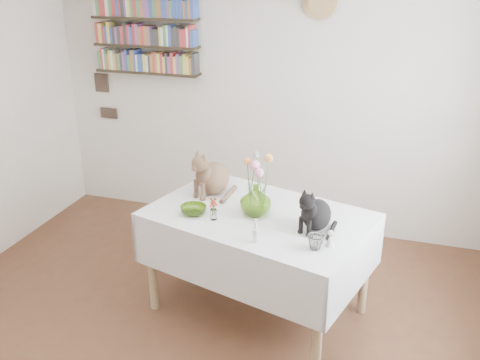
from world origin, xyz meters
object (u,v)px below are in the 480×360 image
(dining_table, at_px, (258,239))
(flower_vase, at_px, (256,200))
(tabby_cat, at_px, (214,170))
(bookshelf_unit, at_px, (145,22))
(black_cat, at_px, (317,207))

(dining_table, relative_size, flower_vase, 7.56)
(tabby_cat, bearing_deg, bookshelf_unit, 160.63)
(tabby_cat, height_order, bookshelf_unit, bookshelf_unit)
(dining_table, xyz_separation_m, flower_vase, (-0.02, -0.02, 0.30))
(dining_table, bearing_deg, tabby_cat, 149.36)
(black_cat, xyz_separation_m, bookshelf_unit, (-1.85, 1.41, 0.92))
(dining_table, bearing_deg, flower_vase, -137.26)
(dining_table, xyz_separation_m, black_cat, (0.41, -0.09, 0.34))
(bookshelf_unit, bearing_deg, tabby_cat, -46.27)
(dining_table, relative_size, bookshelf_unit, 1.64)
(black_cat, xyz_separation_m, flower_vase, (-0.42, 0.07, -0.04))
(black_cat, distance_m, flower_vase, 0.43)
(dining_table, distance_m, black_cat, 0.54)
(black_cat, bearing_deg, bookshelf_unit, 170.37)
(dining_table, bearing_deg, bookshelf_unit, 137.47)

